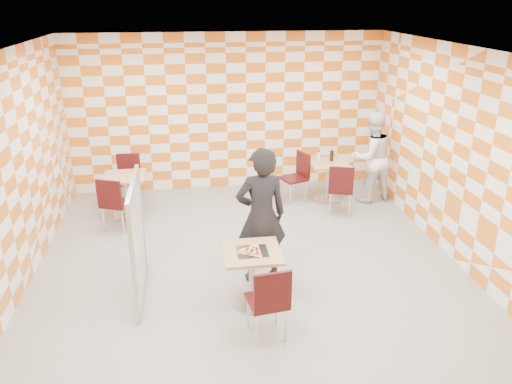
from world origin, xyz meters
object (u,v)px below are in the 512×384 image
chair_main_front (270,299)px  partition (138,239)px  chair_second_front (341,186)px  chair_empty_far (129,175)px  main_table (252,268)px  sport_bottle (319,156)px  second_table (328,174)px  soda_bottle (332,156)px  chair_second_side (298,173)px  chair_empty_near (113,200)px  empty_table (125,189)px  man_dark (261,216)px  man_white (371,157)px

chair_main_front → partition: bearing=141.9°
chair_second_front → chair_empty_far: 3.85m
chair_second_front → partition: (-3.27, -2.06, 0.25)m
main_table → sport_bottle: sport_bottle is taller
second_table → chair_empty_far: (-3.66, 0.38, 0.04)m
chair_second_front → soda_bottle: soda_bottle is taller
chair_second_side → chair_empty_far: bearing=174.1°
chair_empty_near → soda_bottle: soda_bottle is taller
chair_empty_near → soda_bottle: 3.97m
empty_table → chair_empty_far: 0.60m
empty_table → chair_empty_far: (0.01, 0.60, 0.04)m
chair_empty_far → partition: partition is taller
chair_empty_far → soda_bottle: 3.76m
chair_second_side → soda_bottle: bearing=0.3°
chair_second_front → chair_empty_far: same height
second_table → man_dark: (-1.65, -2.59, 0.42)m
empty_table → main_table: bearing=-58.7°
man_dark → chair_empty_far: bearing=-62.2°
man_white → chair_empty_far: bearing=-18.2°
empty_table → man_dark: size_ratio=0.40×
partition → man_white: 4.81m
sport_bottle → chair_main_front: bearing=-111.6°
partition → second_table: bearing=40.5°
chair_second_front → chair_empty_near: bearing=-178.3°
empty_table → chair_second_front: chair_second_front is taller
sport_bottle → soda_bottle: bearing=-17.4°
man_dark → chair_main_front: bearing=79.2°
second_table → chair_main_front: 4.29m
chair_main_front → man_dark: bearing=85.4°
main_table → chair_empty_far: 4.00m
chair_main_front → man_dark: 1.39m
empty_table → second_table: bearing=3.4°
partition → man_white: bearing=33.5°
man_dark → soda_bottle: (1.73, 2.65, -0.08)m
main_table → second_table: same height
partition → sport_bottle: size_ratio=7.75×
chair_empty_near → chair_empty_far: (0.13, 1.20, 0.00)m
second_table → partition: partition is taller
chair_main_front → man_dark: (0.11, 1.33, 0.39)m
soda_bottle → chair_main_front: bearing=-114.7°
chair_second_front → empty_table: bearing=172.6°
sport_bottle → second_table: bearing=-40.4°
soda_bottle → chair_empty_near: bearing=-167.2°
chair_second_side → chair_empty_near: bearing=-164.9°
chair_main_front → sport_bottle: size_ratio=4.62×
chair_second_side → chair_empty_far: (-3.10, 0.32, 0.00)m
sport_bottle → chair_empty_far: bearing=176.0°
sport_bottle → chair_second_front: bearing=-77.1°
chair_main_front → sport_bottle: (1.60, 4.05, 0.29)m
chair_empty_near → sport_bottle: sport_bottle is taller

